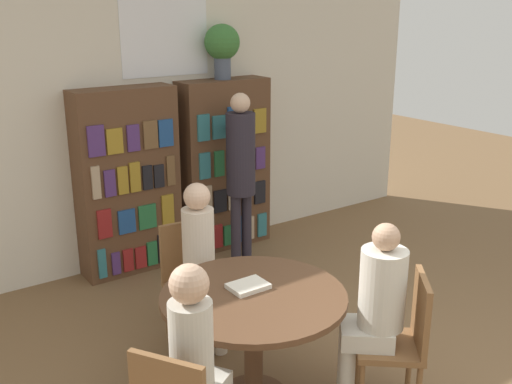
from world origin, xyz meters
name	(u,v)px	position (x,y,z in m)	size (l,w,h in m)	color
wall_back	(167,106)	(0.00, 3.52, 1.51)	(6.40, 0.07, 3.00)	beige
bookshelf_left	(128,182)	(-0.53, 3.32, 0.87)	(0.95, 0.34, 1.75)	brown
bookshelf_right	(224,165)	(0.53, 3.32, 0.87)	(0.95, 0.34, 1.75)	brown
flower_vase	(222,45)	(0.53, 3.33, 2.08)	(0.35, 0.35, 0.53)	#475166
reading_table	(254,313)	(-0.74, 0.99, 0.62)	(1.16, 1.16, 0.75)	brown
chair_left_side	(192,275)	(-0.67, 1.90, 0.51)	(0.43, 0.43, 0.90)	brown
chair_far_side	(402,336)	(-0.04, 0.39, 0.51)	(0.56, 0.56, 0.90)	brown
seated_reader_left	(202,258)	(-0.68, 1.72, 0.71)	(0.26, 0.36, 1.26)	beige
seated_reader_right	(375,305)	(-0.17, 0.51, 0.71)	(0.43, 0.42, 1.24)	beige
seated_reader_back	(197,361)	(-1.36, 0.60, 0.72)	(0.39, 0.36, 1.27)	beige
librarian_standing	(241,163)	(0.40, 2.82, 1.02)	(0.28, 0.55, 1.69)	#28232D
open_book_on_table	(248,286)	(-0.72, 1.07, 0.77)	(0.24, 0.18, 0.03)	silver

